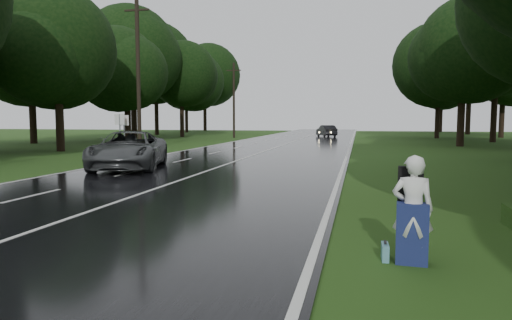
{
  "coord_description": "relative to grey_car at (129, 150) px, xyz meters",
  "views": [
    {
      "loc": [
        6.52,
        -9.8,
        2.34
      ],
      "look_at": [
        3.5,
        3.63,
        1.1
      ],
      "focal_mm": 32.21,
      "sensor_mm": 36.0,
      "label": 1
    }
  ],
  "objects": [
    {
      "name": "hitchhiker",
      "position": [
        11.28,
        -11.74,
        -0.08
      ],
      "size": [
        0.68,
        0.62,
        1.77
      ],
      "color": "silver",
      "rests_on": "ground"
    },
    {
      "name": "far_car",
      "position": [
        6.32,
        40.09,
        -0.13
      ],
      "size": [
        3.06,
        4.7,
        1.46
      ],
      "primitive_type": "imported",
      "rotation": [
        0.0,
        0.0,
        3.52
      ],
      "color": "black",
      "rests_on": "road"
    },
    {
      "name": "tree_left_e",
      "position": [
        -12.6,
        23.46,
        -0.9
      ],
      "size": [
        7.79,
        7.79,
        12.18
      ],
      "primitive_type": null,
      "color": "black",
      "rests_on": "ground"
    },
    {
      "name": "utility_pole_far",
      "position": [
        -4.61,
        35.09,
        -0.9
      ],
      "size": [
        1.8,
        0.28,
        9.09
      ],
      "primitive_type": null,
      "color": "black",
      "rests_on": "ground"
    },
    {
      "name": "lane_center",
      "position": [
        3.89,
        10.4,
        -0.86
      ],
      "size": [
        0.12,
        140.0,
        0.01
      ],
      "primitive_type": "cube",
      "color": "silver",
      "rests_on": "road"
    },
    {
      "name": "tree_right_e",
      "position": [
        18.78,
        22.3,
        -0.9
      ],
      "size": [
        8.95,
        8.95,
        13.98
      ],
      "primitive_type": null,
      "color": "black",
      "rests_on": "ground"
    },
    {
      "name": "tree_left_d",
      "position": [
        -10.51,
        9.64,
        -0.9
      ],
      "size": [
        7.9,
        7.9,
        12.34
      ],
      "primitive_type": null,
      "color": "black",
      "rests_on": "ground"
    },
    {
      "name": "grey_car",
      "position": [
        0.0,
        0.0,
        0.0
      ],
      "size": [
        4.48,
        6.76,
        1.72
      ],
      "primitive_type": "imported",
      "rotation": [
        0.0,
        0.0,
        0.28
      ],
      "color": "#434647",
      "rests_on": "road"
    },
    {
      "name": "road",
      "position": [
        3.89,
        10.4,
        -0.88
      ],
      "size": [
        12.0,
        140.0,
        0.04
      ],
      "primitive_type": "cube",
      "color": "black",
      "rests_on": "ground"
    },
    {
      "name": "road_sign_a",
      "position": [
        -3.31,
        5.17,
        -0.9
      ],
      "size": [
        0.63,
        0.1,
        2.61
      ],
      "primitive_type": null,
      "color": "white",
      "rests_on": "ground"
    },
    {
      "name": "utility_pole_mid",
      "position": [
        -4.61,
        10.2,
        -0.9
      ],
      "size": [
        1.8,
        0.28,
        10.83
      ],
      "primitive_type": null,
      "color": "black",
      "rests_on": "ground"
    },
    {
      "name": "tree_right_f",
      "position": [
        19.51,
        39.06,
        -0.9
      ],
      "size": [
        9.31,
        9.31,
        14.55
      ],
      "primitive_type": null,
      "color": "black",
      "rests_on": "ground"
    },
    {
      "name": "tree_left_f",
      "position": [
        -11.89,
        36.36,
        -0.9
      ],
      "size": [
        9.32,
        9.32,
        14.56
      ],
      "primitive_type": null,
      "color": "black",
      "rests_on": "ground"
    },
    {
      "name": "suitcase",
      "position": [
        10.87,
        -11.66,
        -0.77
      ],
      "size": [
        0.12,
        0.39,
        0.27
      ],
      "primitive_type": "cube",
      "rotation": [
        0.0,
        0.0,
        0.02
      ],
      "color": "teal",
      "rests_on": "ground"
    },
    {
      "name": "ground",
      "position": [
        3.89,
        -9.6,
        -0.9
      ],
      "size": [
        160.0,
        160.0,
        0.0
      ],
      "primitive_type": "plane",
      "color": "#244614",
      "rests_on": "ground"
    },
    {
      "name": "road_sign_b",
      "position": [
        -3.31,
        5.67,
        -0.9
      ],
      "size": [
        0.61,
        0.1,
        2.55
      ],
      "primitive_type": null,
      "color": "white",
      "rests_on": "ground"
    }
  ]
}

